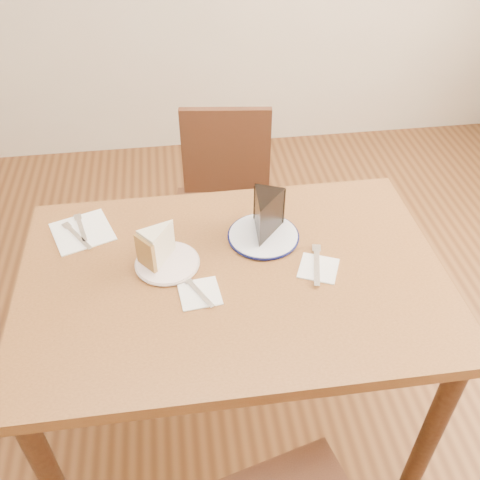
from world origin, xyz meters
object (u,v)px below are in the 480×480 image
at_px(plate_navy, 263,236).
at_px(chocolate_cake, 265,218).
at_px(table, 233,298).
at_px(plate_cream, 167,263).
at_px(carrot_cake, 161,244).
at_px(chair_far, 227,209).

xyz_separation_m(plate_navy, chocolate_cake, (0.00, 0.00, 0.07)).
height_order(table, plate_cream, plate_cream).
height_order(carrot_cake, chocolate_cake, chocolate_cake).
bearing_deg(table, chocolate_cake, 52.24).
bearing_deg(plate_navy, carrot_cake, -169.13).
distance_m(table, plate_navy, 0.21).
xyz_separation_m(chair_far, plate_cream, (-0.24, -0.60, 0.28)).
height_order(chair_far, carrot_cake, carrot_cake).
relative_size(chair_far, plate_navy, 4.11).
bearing_deg(chocolate_cake, plate_navy, 80.51).
height_order(plate_cream, chocolate_cake, chocolate_cake).
relative_size(plate_cream, plate_navy, 0.85).
distance_m(plate_cream, carrot_cake, 0.06).
bearing_deg(plate_cream, table, -18.94).
bearing_deg(carrot_cake, table, 27.58).
relative_size(plate_navy, carrot_cake, 2.04).
bearing_deg(plate_cream, plate_navy, 15.46).
bearing_deg(carrot_cake, plate_navy, 61.97).
distance_m(plate_cream, chocolate_cake, 0.31).
bearing_deg(chair_far, table, 92.15).
bearing_deg(chocolate_cake, plate_cream, 38.19).
relative_size(table, chair_far, 1.40).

